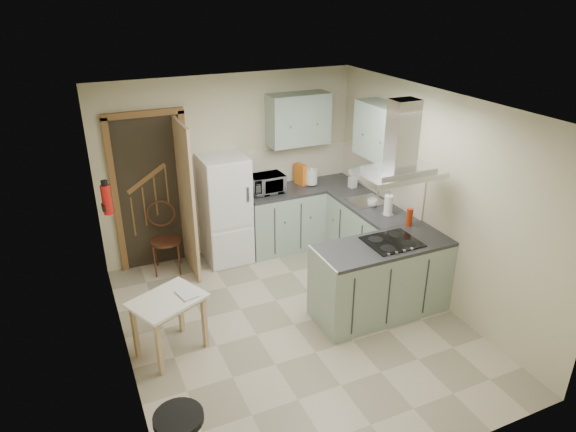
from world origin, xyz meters
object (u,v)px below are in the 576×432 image
drop_leaf_table (170,326)px  microwave (267,184)px  fridge (225,210)px  bentwood_chair (166,241)px  peninsula (382,279)px  extractor_hood (399,173)px

drop_leaf_table → microwave: 2.55m
fridge → microwave: (0.61, -0.00, 0.28)m
microwave → fridge: bearing=178.1°
bentwood_chair → peninsula: bearing=-30.7°
fridge → microwave: fridge is taller
extractor_hood → drop_leaf_table: bearing=173.4°
peninsula → bentwood_chair: size_ratio=1.77×
drop_leaf_table → microwave: bearing=18.6°
peninsula → microwave: 2.15m
fridge → bentwood_chair: (-0.84, 0.01, -0.31)m
fridge → peninsula: bearing=-58.3°
fridge → bentwood_chair: size_ratio=1.71×
peninsula → microwave: microwave is taller
microwave → peninsula: bearing=-74.3°
drop_leaf_table → bentwood_chair: size_ratio=0.79×
bentwood_chair → drop_leaf_table: bearing=-87.6°
fridge → extractor_hood: (1.32, -1.98, 0.97)m
peninsula → extractor_hood: extractor_hood is taller
peninsula → bentwood_chair: 2.87m
peninsula → bentwood_chair: bearing=136.0°
fridge → extractor_hood: bearing=-56.2°
drop_leaf_table → microwave: microwave is taller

